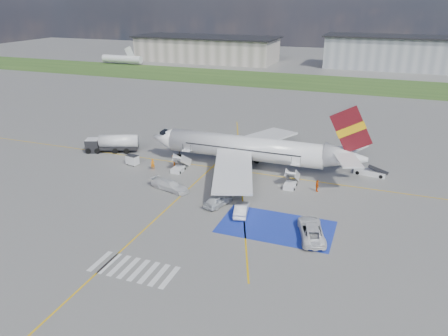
# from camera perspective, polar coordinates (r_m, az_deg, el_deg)

# --- Properties ---
(ground) EXTENTS (400.00, 400.00, 0.00)m
(ground) POSITION_cam_1_polar(r_m,az_deg,el_deg) (61.04, -1.41, -4.37)
(ground) COLOR #60605E
(ground) RESTS_ON ground
(grass_strip) EXTENTS (400.00, 30.00, 0.01)m
(grass_strip) POSITION_cam_1_polar(r_m,az_deg,el_deg) (149.73, 12.45, 10.81)
(grass_strip) COLOR #2D4C1E
(grass_strip) RESTS_ON ground
(taxiway_line_main) EXTENTS (120.00, 0.20, 0.01)m
(taxiway_line_main) POSITION_cam_1_polar(r_m,az_deg,el_deg) (71.35, 2.17, -0.41)
(taxiway_line_main) COLOR gold
(taxiway_line_main) RESTS_ON ground
(taxiway_line_cross) EXTENTS (0.20, 60.00, 0.01)m
(taxiway_line_cross) POSITION_cam_1_polar(r_m,az_deg,el_deg) (55.12, -10.21, -7.77)
(taxiway_line_cross) COLOR gold
(taxiway_line_cross) RESTS_ON ground
(taxiway_line_diag) EXTENTS (20.71, 56.45, 0.01)m
(taxiway_line_diag) POSITION_cam_1_polar(r_m,az_deg,el_deg) (71.35, 2.17, -0.41)
(taxiway_line_diag) COLOR gold
(taxiway_line_diag) RESTS_ON ground
(staging_box) EXTENTS (14.00, 8.00, 0.01)m
(staging_box) POSITION_cam_1_polar(r_m,az_deg,el_deg) (54.98, 6.82, -7.64)
(staging_box) COLOR #1A2F9E
(staging_box) RESTS_ON ground
(crosswalk) EXTENTS (9.00, 4.00, 0.01)m
(crosswalk) POSITION_cam_1_polar(r_m,az_deg,el_deg) (47.90, -11.70, -12.80)
(crosswalk) COLOR silver
(crosswalk) RESTS_ON ground
(terminal_west) EXTENTS (60.00, 22.00, 10.00)m
(terminal_west) POSITION_cam_1_polar(r_m,az_deg,el_deg) (197.24, -2.29, 15.24)
(terminal_west) COLOR gray
(terminal_west) RESTS_ON ground
(terminal_centre) EXTENTS (48.00, 18.00, 12.00)m
(terminal_centre) POSITION_cam_1_polar(r_m,az_deg,el_deg) (187.03, 20.78, 13.88)
(terminal_centre) COLOR gray
(terminal_centre) RESTS_ON ground
(airliner) EXTENTS (36.81, 32.95, 11.92)m
(airliner) POSITION_cam_1_polar(r_m,az_deg,el_deg) (71.53, 3.86, 2.51)
(airliner) COLOR silver
(airliner) RESTS_ON ground
(airstairs_fwd) EXTENTS (1.90, 5.20, 3.60)m
(airstairs_fwd) POSITION_cam_1_polar(r_m,az_deg,el_deg) (71.66, -5.89, 0.12)
(airstairs_fwd) COLOR silver
(airstairs_fwd) RESTS_ON ground
(airstairs_aft) EXTENTS (1.90, 5.20, 3.60)m
(airstairs_aft) POSITION_cam_1_polar(r_m,az_deg,el_deg) (66.07, 8.69, -1.93)
(airstairs_aft) COLOR silver
(airstairs_aft) RESTS_ON ground
(fuel_tanker) EXTENTS (9.67, 5.60, 3.21)m
(fuel_tanker) POSITION_cam_1_polar(r_m,az_deg,el_deg) (82.43, -14.33, 2.98)
(fuel_tanker) COLOR black
(fuel_tanker) RESTS_ON ground
(gpu_cart) EXTENTS (2.31, 1.76, 1.73)m
(gpu_cart) POSITION_cam_1_polar(r_m,az_deg,el_deg) (75.32, -11.88, 0.97)
(gpu_cart) COLOR silver
(gpu_cart) RESTS_ON ground
(belt_loader) EXTENTS (5.33, 2.48, 1.55)m
(belt_loader) POSITION_cam_1_polar(r_m,az_deg,el_deg) (73.49, 18.56, -0.58)
(belt_loader) COLOR silver
(belt_loader) RESTS_ON ground
(car_silver_a) EXTENTS (3.31, 5.08, 1.61)m
(car_silver_a) POSITION_cam_1_polar(r_m,az_deg,el_deg) (59.49, -0.75, -4.23)
(car_silver_a) COLOR silver
(car_silver_a) RESTS_ON ground
(car_silver_b) EXTENTS (2.54, 4.88, 1.53)m
(car_silver_b) POSITION_cam_1_polar(r_m,az_deg,el_deg) (57.20, 2.28, -5.40)
(car_silver_b) COLOR silver
(car_silver_b) RESTS_ON ground
(van_white_a) EXTENTS (4.26, 6.33, 2.18)m
(van_white_a) POSITION_cam_1_polar(r_m,az_deg,el_deg) (53.15, 11.35, -7.70)
(van_white_a) COLOR silver
(van_white_a) RESTS_ON ground
(van_white_b) EXTENTS (5.28, 3.21, 1.93)m
(van_white_b) POSITION_cam_1_polar(r_m,az_deg,el_deg) (64.66, -7.11, -2.05)
(van_white_b) COLOR silver
(van_white_b) RESTS_ON ground
(crew_fwd) EXTENTS (0.81, 0.73, 1.86)m
(crew_fwd) POSITION_cam_1_polar(r_m,az_deg,el_deg) (72.53, -9.28, 0.47)
(crew_fwd) COLOR orange
(crew_fwd) RESTS_ON ground
(crew_nose) EXTENTS (0.93, 1.06, 1.85)m
(crew_nose) POSITION_cam_1_polar(r_m,az_deg,el_deg) (73.80, -6.65, 0.98)
(crew_nose) COLOR orange
(crew_nose) RESTS_ON ground
(crew_aft) EXTENTS (0.89, 1.14, 1.81)m
(crew_aft) POSITION_cam_1_polar(r_m,az_deg,el_deg) (65.04, 12.07, -2.30)
(crew_aft) COLOR orange
(crew_aft) RESTS_ON ground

